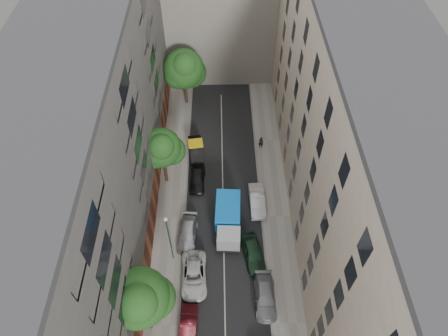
{
  "coord_description": "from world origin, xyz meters",
  "views": [
    {
      "loc": [
        -0.29,
        -22.77,
        35.24
      ],
      "look_at": [
        0.1,
        1.74,
        6.0
      ],
      "focal_mm": 32.0,
      "sensor_mm": 36.0,
      "label": 1
    }
  ],
  "objects_px": {
    "car_left_1": "(188,328)",
    "car_right_1": "(265,297)",
    "lamp_post": "(169,235)",
    "car_left_3": "(187,233)",
    "tree_near": "(141,300)",
    "car_right_2": "(253,253)",
    "car_left_5": "(196,150)",
    "tree_mid": "(162,149)",
    "car_left_2": "(194,275)",
    "tree_far": "(185,70)",
    "pedestrian": "(261,142)",
    "car_left_4": "(197,179)",
    "car_right_3": "(257,201)",
    "tarp_truck": "(228,220)"
  },
  "relations": [
    {
      "from": "car_right_2",
      "to": "pedestrian",
      "type": "height_order",
      "value": "pedestrian"
    },
    {
      "from": "tarp_truck",
      "to": "car_right_1",
      "type": "height_order",
      "value": "tarp_truck"
    },
    {
      "from": "car_left_5",
      "to": "tree_mid",
      "type": "xyz_separation_m",
      "value": [
        -3.09,
        -4.11,
        4.61
      ]
    },
    {
      "from": "tarp_truck",
      "to": "car_right_3",
      "type": "xyz_separation_m",
      "value": [
        3.14,
        2.81,
        -0.79
      ]
    },
    {
      "from": "car_left_3",
      "to": "car_left_1",
      "type": "bearing_deg",
      "value": -82.02
    },
    {
      "from": "lamp_post",
      "to": "car_right_2",
      "type": "bearing_deg",
      "value": 0.69
    },
    {
      "from": "car_right_2",
      "to": "car_right_3",
      "type": "relative_size",
      "value": 1.0
    },
    {
      "from": "car_right_3",
      "to": "tree_mid",
      "type": "distance_m",
      "value": 11.28
    },
    {
      "from": "car_left_3",
      "to": "tree_near",
      "type": "bearing_deg",
      "value": -101.75
    },
    {
      "from": "car_left_3",
      "to": "tree_mid",
      "type": "relative_size",
      "value": 0.58
    },
    {
      "from": "car_left_1",
      "to": "pedestrian",
      "type": "xyz_separation_m",
      "value": [
        7.74,
        21.27,
        0.33
      ]
    },
    {
      "from": "car_left_4",
      "to": "car_right_2",
      "type": "height_order",
      "value": "car_right_2"
    },
    {
      "from": "car_right_3",
      "to": "tree_near",
      "type": "height_order",
      "value": "tree_near"
    },
    {
      "from": "car_right_3",
      "to": "tree_near",
      "type": "distance_m",
      "value": 17.1
    },
    {
      "from": "car_left_4",
      "to": "car_right_1",
      "type": "xyz_separation_m",
      "value": [
        6.4,
        -13.52,
        -0.03
      ]
    },
    {
      "from": "car_right_1",
      "to": "car_left_5",
      "type": "bearing_deg",
      "value": 110.7
    },
    {
      "from": "car_left_3",
      "to": "tree_far",
      "type": "bearing_deg",
      "value": 97.57
    },
    {
      "from": "car_left_3",
      "to": "car_right_3",
      "type": "relative_size",
      "value": 1.02
    },
    {
      "from": "car_left_4",
      "to": "car_right_2",
      "type": "distance_m",
      "value": 10.8
    },
    {
      "from": "tarp_truck",
      "to": "car_left_2",
      "type": "bearing_deg",
      "value": -117.61
    },
    {
      "from": "car_left_4",
      "to": "lamp_post",
      "type": "distance_m",
      "value": 10.27
    },
    {
      "from": "car_right_2",
      "to": "tree_near",
      "type": "xyz_separation_m",
      "value": [
        -9.1,
        -6.66,
        5.54
      ]
    },
    {
      "from": "car_left_5",
      "to": "tree_near",
      "type": "distance_m",
      "value": 21.18
    },
    {
      "from": "pedestrian",
      "to": "tree_far",
      "type": "bearing_deg",
      "value": -24.53
    },
    {
      "from": "tarp_truck",
      "to": "car_left_1",
      "type": "relative_size",
      "value": 1.53
    },
    {
      "from": "car_left_2",
      "to": "car_left_5",
      "type": "distance_m",
      "value": 15.7
    },
    {
      "from": "car_left_1",
      "to": "car_right_2",
      "type": "relative_size",
      "value": 0.91
    },
    {
      "from": "car_left_5",
      "to": "tree_near",
      "type": "height_order",
      "value": "tree_near"
    },
    {
      "from": "tarp_truck",
      "to": "car_right_2",
      "type": "distance_m",
      "value": 4.13
    },
    {
      "from": "car_left_2",
      "to": "lamp_post",
      "type": "height_order",
      "value": "lamp_post"
    },
    {
      "from": "car_left_2",
      "to": "tree_far",
      "type": "distance_m",
      "value": 25.28
    },
    {
      "from": "car_left_4",
      "to": "tree_mid",
      "type": "relative_size",
      "value": 0.53
    },
    {
      "from": "tree_far",
      "to": "car_left_4",
      "type": "bearing_deg",
      "value": -82.74
    },
    {
      "from": "tree_mid",
      "to": "pedestrian",
      "type": "distance_m",
      "value": 12.64
    },
    {
      "from": "car_left_3",
      "to": "car_left_4",
      "type": "distance_m",
      "value": 6.96
    },
    {
      "from": "car_left_3",
      "to": "car_left_5",
      "type": "relative_size",
      "value": 1.03
    },
    {
      "from": "car_right_2",
      "to": "tree_mid",
      "type": "relative_size",
      "value": 0.57
    },
    {
      "from": "car_right_2",
      "to": "tree_far",
      "type": "bearing_deg",
      "value": 97.99
    },
    {
      "from": "car_left_3",
      "to": "car_right_1",
      "type": "height_order",
      "value": "car_right_1"
    },
    {
      "from": "car_right_2",
      "to": "tree_mid",
      "type": "distance_m",
      "value": 13.78
    },
    {
      "from": "car_left_1",
      "to": "lamp_post",
      "type": "xyz_separation_m",
      "value": [
        -1.76,
        6.79,
        3.77
      ]
    },
    {
      "from": "car_right_2",
      "to": "lamp_post",
      "type": "xyz_separation_m",
      "value": [
        -7.68,
        -0.09,
        3.68
      ]
    },
    {
      "from": "car_left_1",
      "to": "car_right_1",
      "type": "xyz_separation_m",
      "value": [
        6.72,
        2.6,
        0.0
      ]
    },
    {
      "from": "tarp_truck",
      "to": "car_right_1",
      "type": "xyz_separation_m",
      "value": [
        3.14,
        -7.59,
        -0.86
      ]
    },
    {
      "from": "tarp_truck",
      "to": "lamp_post",
      "type": "height_order",
      "value": "lamp_post"
    },
    {
      "from": "pedestrian",
      "to": "car_left_3",
      "type": "bearing_deg",
      "value": 73.26
    },
    {
      "from": "car_left_1",
      "to": "lamp_post",
      "type": "height_order",
      "value": "lamp_post"
    },
    {
      "from": "tree_near",
      "to": "pedestrian",
      "type": "bearing_deg",
      "value": 62.58
    },
    {
      "from": "car_left_1",
      "to": "tree_near",
      "type": "xyz_separation_m",
      "value": [
        -3.18,
        0.22,
        5.63
      ]
    },
    {
      "from": "car_left_1",
      "to": "car_right_1",
      "type": "bearing_deg",
      "value": 24.53
    }
  ]
}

